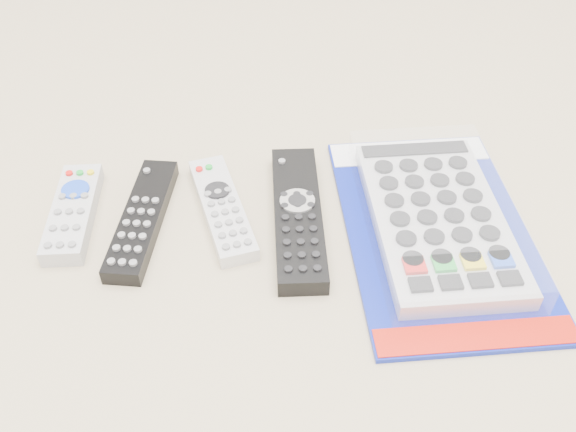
{
  "coord_description": "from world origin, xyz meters",
  "views": [
    {
      "loc": [
        -0.01,
        -0.57,
        0.53
      ],
      "look_at": [
        0.05,
        -0.02,
        0.01
      ],
      "focal_mm": 40.0,
      "sensor_mm": 36.0,
      "label": 1
    }
  ],
  "objects": [
    {
      "name": "remote_large_black",
      "position": [
        0.06,
        -0.02,
        0.01
      ],
      "size": [
        0.07,
        0.24,
        0.03
      ],
      "rotation": [
        0.0,
        0.0,
        -0.07
      ],
      "color": "black",
      "rests_on": "ground"
    },
    {
      "name": "remote_small_grey",
      "position": [
        -0.2,
        0.02,
        0.01
      ],
      "size": [
        0.06,
        0.16,
        0.02
      ],
      "rotation": [
        0.0,
        0.0,
        -0.06
      ],
      "color": "#A6A6A9",
      "rests_on": "ground"
    },
    {
      "name": "remote_slim_black",
      "position": [
        -0.12,
        0.0,
        0.01
      ],
      "size": [
        0.08,
        0.2,
        0.02
      ],
      "rotation": [
        0.0,
        0.0,
        -0.2
      ],
      "color": "black",
      "rests_on": "ground"
    },
    {
      "name": "jumbo_remote_packaged",
      "position": [
        0.22,
        -0.05,
        0.02
      ],
      "size": [
        0.22,
        0.35,
        0.05
      ],
      "rotation": [
        0.0,
        0.0,
        -0.03
      ],
      "color": "#0D1C90",
      "rests_on": "ground"
    },
    {
      "name": "remote_silver_dvd",
      "position": [
        -0.03,
        0.01,
        0.01
      ],
      "size": [
        0.08,
        0.19,
        0.02
      ],
      "rotation": [
        0.0,
        0.0,
        0.19
      ],
      "color": "silver",
      "rests_on": "ground"
    }
  ]
}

